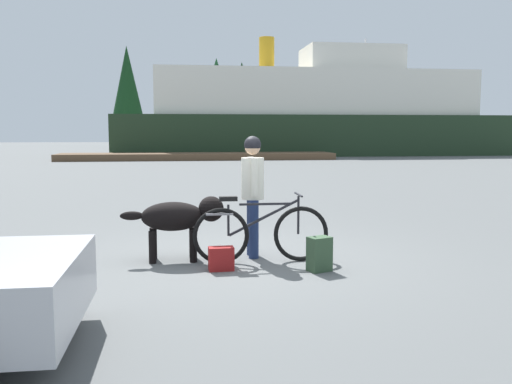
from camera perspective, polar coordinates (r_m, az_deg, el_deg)
The scene contains 13 objects.
ground_plane at distance 7.80m, azimuth -1.88°, elevation -6.93°, with size 160.00×160.00×0.00m, color #595B5B.
bicycle at distance 7.56m, azimuth 0.46°, elevation -4.20°, with size 1.85×0.44×0.93m.
person_cyclist at distance 7.84m, azimuth -0.35°, elevation 0.76°, with size 0.32×0.53×1.71m.
dog at distance 7.72m, azimuth -7.83°, elevation -2.56°, with size 1.41×0.47×0.88m.
backpack at distance 7.19m, azimuth 6.49°, elevation -6.30°, with size 0.28×0.20×0.44m, color #334C33.
handbag_pannier at distance 7.20m, azimuth -3.57°, elevation -6.81°, with size 0.32×0.18×0.30m, color maroon.
dock_pier at distance 34.46m, azimuth -5.97°, elevation 3.64°, with size 16.65×2.85×0.40m, color brown.
ferry_boat at distance 41.82m, azimuth 5.94°, elevation 7.86°, with size 28.45×7.72×8.44m.
sailboat_moored at distance 45.19m, azimuth 10.89°, elevation 4.60°, with size 6.31×1.77×8.85m.
pine_tree_far_left at distance 60.63m, azimuth -13.01°, elevation 11.02°, with size 3.06×3.06×10.51m.
pine_tree_center at distance 60.18m, azimuth -4.04°, elevation 10.31°, with size 4.18×4.18×9.35m.
pine_tree_far_right at distance 64.79m, azimuth 11.66°, elevation 10.80°, with size 3.79×3.79×11.40m.
pine_tree_mid_back at distance 67.42m, azimuth -1.46°, elevation 10.42°, with size 4.06×4.06×9.81m.
Camera 1 is at (-0.78, -7.55, 1.79)m, focal length 39.20 mm.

